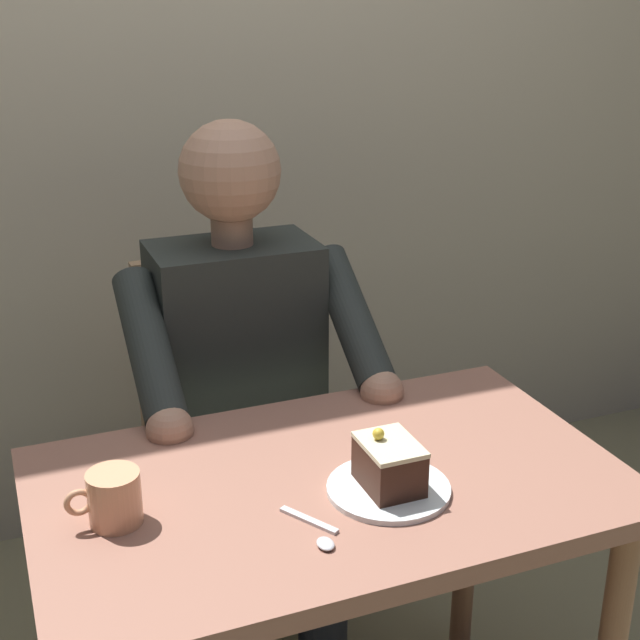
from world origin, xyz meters
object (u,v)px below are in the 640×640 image
dining_table (329,526)px  coffee_cup (113,497)px  seated_person (247,395)px  dessert_spoon (318,533)px  chair (228,425)px  cake_slice (389,464)px

dining_table → coffee_cup: coffee_cup is taller
seated_person → dessert_spoon: bearing=82.6°
dining_table → dessert_spoon: size_ratio=7.27×
chair → cake_slice: (-0.07, 0.73, 0.27)m
seated_person → coffee_cup: bearing=52.8°
dessert_spoon → coffee_cup: bearing=-27.9°
dining_table → seated_person: size_ratio=0.81×
chair → seated_person: size_ratio=0.72×
coffee_cup → dessert_spoon: size_ratio=0.86×
dining_table → chair: bearing=-90.0°
cake_slice → coffee_cup: (0.44, -0.08, -0.01)m
dining_table → cake_slice: size_ratio=8.63×
seated_person → cake_slice: bearing=97.6°
chair → seated_person: 0.23m
chair → coffee_cup: bearing=60.7°
seated_person → cake_slice: size_ratio=10.65×
chair → cake_slice: 0.78m
coffee_cup → dessert_spoon: 0.32m
chair → cake_slice: size_ratio=7.65×
seated_person → coffee_cup: size_ratio=10.41×
cake_slice → dessert_spoon: 0.18m
seated_person → dessert_spoon: 0.64m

